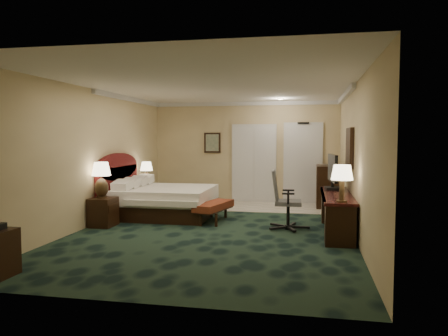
% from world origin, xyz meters
% --- Properties ---
extents(floor, '(5.00, 7.50, 0.00)m').
position_xyz_m(floor, '(0.00, 0.00, 0.00)').
color(floor, black).
rests_on(floor, ground).
extents(ceiling, '(5.00, 7.50, 0.00)m').
position_xyz_m(ceiling, '(0.00, 0.00, 2.70)').
color(ceiling, silver).
rests_on(ceiling, wall_back).
extents(wall_back, '(5.00, 0.00, 2.70)m').
position_xyz_m(wall_back, '(0.00, 3.75, 1.35)').
color(wall_back, tan).
rests_on(wall_back, ground).
extents(wall_front, '(5.00, 0.00, 2.70)m').
position_xyz_m(wall_front, '(0.00, -3.75, 1.35)').
color(wall_front, tan).
rests_on(wall_front, ground).
extents(wall_left, '(0.00, 7.50, 2.70)m').
position_xyz_m(wall_left, '(-2.50, 0.00, 1.35)').
color(wall_left, tan).
rests_on(wall_left, ground).
extents(wall_right, '(0.00, 7.50, 2.70)m').
position_xyz_m(wall_right, '(2.50, 0.00, 1.35)').
color(wall_right, tan).
rests_on(wall_right, ground).
extents(crown_molding, '(5.00, 7.50, 0.10)m').
position_xyz_m(crown_molding, '(0.00, 0.00, 2.65)').
color(crown_molding, silver).
rests_on(crown_molding, wall_back).
extents(tile_patch, '(3.20, 1.70, 0.01)m').
position_xyz_m(tile_patch, '(0.90, 2.90, 0.01)').
color(tile_patch, '#BCB6A2').
rests_on(tile_patch, ground).
extents(headboard, '(0.12, 2.00, 1.40)m').
position_xyz_m(headboard, '(-2.44, 1.00, 0.70)').
color(headboard, '#470B08').
rests_on(headboard, ground).
extents(entry_door, '(1.02, 0.06, 2.18)m').
position_xyz_m(entry_door, '(1.55, 3.72, 1.05)').
color(entry_door, silver).
rests_on(entry_door, ground).
extents(closet_doors, '(1.20, 0.06, 2.10)m').
position_xyz_m(closet_doors, '(0.25, 3.71, 1.05)').
color(closet_doors, silver).
rests_on(closet_doors, ground).
extents(wall_art, '(0.45, 0.06, 0.55)m').
position_xyz_m(wall_art, '(-0.90, 3.71, 1.60)').
color(wall_art, '#4F6B5B').
rests_on(wall_art, wall_back).
extents(wall_mirror, '(0.05, 0.95, 0.75)m').
position_xyz_m(wall_mirror, '(2.46, 0.60, 1.55)').
color(wall_mirror, white).
rests_on(wall_mirror, wall_right).
extents(bed, '(2.01, 1.86, 0.64)m').
position_xyz_m(bed, '(-1.40, 1.22, 0.32)').
color(bed, white).
rests_on(bed, ground).
extents(nightstand_near, '(0.45, 0.51, 0.56)m').
position_xyz_m(nightstand_near, '(-2.26, -0.10, 0.28)').
color(nightstand_near, black).
rests_on(nightstand_near, ground).
extents(nightstand_far, '(0.45, 0.52, 0.57)m').
position_xyz_m(nightstand_far, '(-2.25, 2.18, 0.28)').
color(nightstand_far, black).
rests_on(nightstand_far, ground).
extents(lamp_near, '(0.46, 0.46, 0.70)m').
position_xyz_m(lamp_near, '(-2.28, -0.09, 0.91)').
color(lamp_near, black).
rests_on(lamp_near, nightstand_near).
extents(lamp_far, '(0.36, 0.36, 0.58)m').
position_xyz_m(lamp_far, '(-2.23, 2.18, 0.86)').
color(lamp_far, black).
rests_on(lamp_far, nightstand_far).
extents(bed_bench, '(0.68, 1.25, 0.40)m').
position_xyz_m(bed_bench, '(-0.22, 0.78, 0.20)').
color(bed_bench, maroon).
rests_on(bed_bench, ground).
extents(desk, '(0.53, 2.46, 0.71)m').
position_xyz_m(desk, '(2.22, 0.24, 0.35)').
color(desk, black).
rests_on(desk, ground).
extents(tv, '(0.17, 0.90, 0.70)m').
position_xyz_m(tv, '(2.17, 0.90, 1.06)').
color(tv, black).
rests_on(tv, desk).
extents(desk_lamp, '(0.43, 0.43, 0.61)m').
position_xyz_m(desk_lamp, '(2.23, -0.83, 1.01)').
color(desk_lamp, black).
rests_on(desk_lamp, desk).
extents(desk_chair, '(0.68, 0.64, 1.12)m').
position_xyz_m(desk_chair, '(1.33, 0.31, 0.56)').
color(desk_chair, '#535353').
rests_on(desk_chair, ground).
extents(minibar, '(0.55, 0.99, 1.05)m').
position_xyz_m(minibar, '(2.17, 3.20, 0.52)').
color(minibar, black).
rests_on(minibar, ground).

